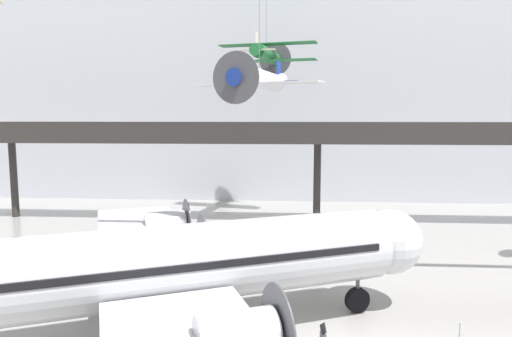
# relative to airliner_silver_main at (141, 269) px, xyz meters

# --- Properties ---
(hangar_back_wall) EXTENTS (140.00, 3.00, 26.67)m
(hangar_back_wall) POSITION_rel_airliner_silver_main_xyz_m (9.20, 36.44, 9.78)
(hangar_back_wall) COLOR silver
(hangar_back_wall) RESTS_ON ground
(mezzanine_walkway) EXTENTS (110.00, 3.20, 9.60)m
(mezzanine_walkway) POSITION_rel_airliner_silver_main_xyz_m (9.20, 23.78, 4.39)
(mezzanine_walkway) COLOR #2D2B28
(mezzanine_walkway) RESTS_ON ground
(airliner_silver_main) EXTENTS (27.71, 32.52, 10.28)m
(airliner_silver_main) POSITION_rel_airliner_silver_main_xyz_m (0.00, 0.00, 0.00)
(airliner_silver_main) COLOR silver
(airliner_silver_main) RESTS_ON ground
(suspended_plane_white_twin) EXTENTS (9.04, 7.82, 10.71)m
(suspended_plane_white_twin) POSITION_rel_airliner_silver_main_xyz_m (4.36, 12.93, 9.12)
(suspended_plane_white_twin) COLOR silver
(suspended_plane_green_biplane) EXTENTS (9.65, 7.98, 7.48)m
(suspended_plane_green_biplane) POSITION_rel_airliner_silver_main_xyz_m (4.25, 25.91, 12.44)
(suspended_plane_green_biplane) COLOR #1E6B33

